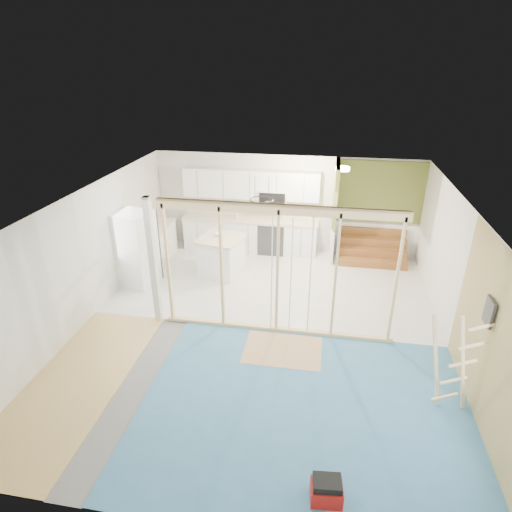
% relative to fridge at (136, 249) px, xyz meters
% --- Properties ---
extents(room, '(7.01, 8.01, 2.61)m').
position_rel_fridge_xyz_m(room, '(3.11, -1.36, 0.42)').
color(room, slate).
rests_on(room, ground).
extents(floor_overlays, '(7.00, 8.00, 0.03)m').
position_rel_fridge_xyz_m(floor_overlays, '(3.18, -1.30, -0.87)').
color(floor_overlays, silver).
rests_on(floor_overlays, room).
extents(stud_frame, '(4.66, 0.14, 2.60)m').
position_rel_fridge_xyz_m(stud_frame, '(2.87, -1.37, 0.71)').
color(stud_frame, '#DFCB88').
rests_on(stud_frame, room).
extents(base_cabinets, '(4.45, 2.24, 0.93)m').
position_rel_fridge_xyz_m(base_cabinets, '(1.50, 2.00, -0.42)').
color(base_cabinets, white).
rests_on(base_cabinets, room).
extents(upper_cabinets, '(3.60, 0.41, 0.85)m').
position_rel_fridge_xyz_m(upper_cabinets, '(2.27, 2.45, 0.94)').
color(upper_cabinets, white).
rests_on(upper_cabinets, room).
extents(green_partition, '(2.25, 1.51, 2.60)m').
position_rel_fridge_xyz_m(green_partition, '(5.16, 2.29, 0.06)').
color(green_partition, olive).
rests_on(green_partition, room).
extents(pot_rack, '(0.52, 0.52, 0.72)m').
position_rel_fridge_xyz_m(pot_rack, '(2.81, 0.53, 1.11)').
color(pot_rack, black).
rests_on(pot_rack, room).
extents(sheathing_panel, '(0.02, 4.00, 2.60)m').
position_rel_fridge_xyz_m(sheathing_panel, '(6.59, -3.36, 0.42)').
color(sheathing_panel, tan).
rests_on(sheathing_panel, room).
extents(electrical_panel, '(0.04, 0.30, 0.40)m').
position_rel_fridge_xyz_m(electrical_panel, '(6.54, -2.76, 0.77)').
color(electrical_panel, '#38383D').
rests_on(electrical_panel, room).
extents(ceiling_light, '(0.32, 0.32, 0.08)m').
position_rel_fridge_xyz_m(ceiling_light, '(4.51, 1.64, 1.66)').
color(ceiling_light, '#FFEABF').
rests_on(ceiling_light, room).
extents(fridge, '(0.91, 0.88, 1.77)m').
position_rel_fridge_xyz_m(fridge, '(0.00, 0.00, 0.00)').
color(fridge, white).
rests_on(fridge, room).
extents(island, '(1.18, 1.18, 0.96)m').
position_rel_fridge_xyz_m(island, '(1.78, 0.83, -0.41)').
color(island, white).
rests_on(island, room).
extents(bowl, '(0.27, 0.27, 0.06)m').
position_rel_fridge_xyz_m(bowl, '(1.74, 0.96, 0.11)').
color(bowl, white).
rests_on(bowl, island).
extents(soap_bottle_a, '(0.12, 0.12, 0.27)m').
position_rel_fridge_xyz_m(soap_bottle_a, '(1.85, 2.33, 0.18)').
color(soap_bottle_a, silver).
rests_on(soap_bottle_a, base_cabinets).
extents(soap_bottle_b, '(0.10, 0.10, 0.19)m').
position_rel_fridge_xyz_m(soap_bottle_b, '(3.81, 2.43, 0.14)').
color(soap_bottle_b, silver).
rests_on(soap_bottle_b, base_cabinets).
extents(toolbox, '(0.40, 0.32, 0.36)m').
position_rel_fridge_xyz_m(toolbox, '(4.46, -4.76, -0.71)').
color(toolbox, '#9D130E').
rests_on(toolbox, room).
extents(ladder, '(0.89, 0.14, 1.67)m').
position_rel_fridge_xyz_m(ladder, '(6.17, -2.95, -0.03)').
color(ladder, beige).
rests_on(ladder, room).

